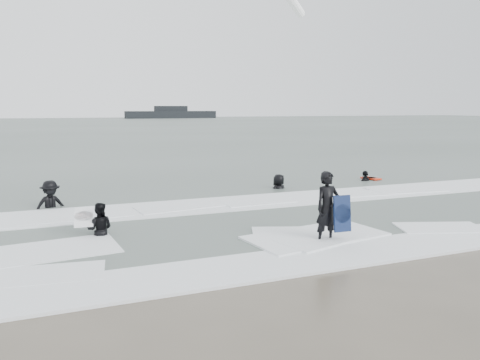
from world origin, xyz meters
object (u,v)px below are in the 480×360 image
object	(u,v)px
surfer_right_far	(279,189)
vessel_horizon	(171,114)
surfer_wading	(100,237)
surfer_right_near	(365,182)
surfer_centre	(326,243)
surfer_breaker	(51,209)

from	to	relation	value
surfer_right_far	vessel_horizon	size ratio (longest dim) A/B	0.06
surfer_wading	vessel_horizon	world-z (taller)	vessel_horizon
surfer_right_far	surfer_wading	bearing A→B (deg)	6.04
vessel_horizon	surfer_right_far	bearing A→B (deg)	-100.63
surfer_wading	surfer_right_far	size ratio (longest dim) A/B	0.83
surfer_wading	surfer_right_near	size ratio (longest dim) A/B	0.90
surfer_centre	surfer_wading	xyz separation A→B (m)	(-5.61, 2.84, 0.00)
surfer_wading	surfer_centre	bearing A→B (deg)	168.56
surfer_right_near	vessel_horizon	world-z (taller)	vessel_horizon
surfer_breaker	vessel_horizon	world-z (taller)	vessel_horizon
surfer_centre	vessel_horizon	distance (m)	145.88
vessel_horizon	surfer_centre	bearing A→B (deg)	-100.99
surfer_right_near	surfer_right_far	bearing A→B (deg)	-10.78
surfer_centre	surfer_breaker	world-z (taller)	surfer_centre
surfer_centre	surfer_breaker	distance (m)	10.00
surfer_breaker	vessel_horizon	size ratio (longest dim) A/B	0.06
surfer_breaker	surfer_right_near	bearing A→B (deg)	-12.34
surfer_breaker	surfer_wading	bearing A→B (deg)	-90.05
surfer_wading	surfer_breaker	world-z (taller)	surfer_breaker
surfer_breaker	surfer_right_far	distance (m)	9.39
surfer_right_near	surfer_right_far	distance (m)	4.92
surfer_centre	surfer_right_near	world-z (taller)	surfer_centre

